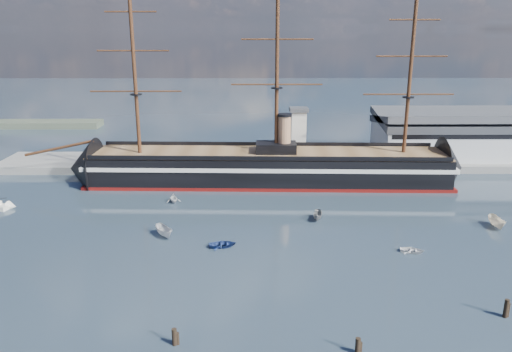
{
  "coord_description": "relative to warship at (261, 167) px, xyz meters",
  "views": [
    {
      "loc": [
        -9.69,
        -61.17,
        37.39
      ],
      "look_at": [
        -8.89,
        35.0,
        9.0
      ],
      "focal_mm": 35.0,
      "sensor_mm": 36.0,
      "label": 1
    }
  ],
  "objects": [
    {
      "name": "ground",
      "position": [
        7.41,
        -20.0,
        -4.04
      ],
      "size": [
        600.0,
        600.0,
        0.0
      ],
      "primitive_type": "plane",
      "color": "#27343F",
      "rests_on": "ground"
    },
    {
      "name": "quay",
      "position": [
        17.41,
        16.0,
        -4.04
      ],
      "size": [
        180.0,
        18.0,
        2.0
      ],
      "primitive_type": "cube",
      "color": "slate",
      "rests_on": "ground"
    },
    {
      "name": "warehouse",
      "position": [
        65.41,
        20.0,
        3.95
      ],
      "size": [
        63.0,
        21.0,
        11.6
      ],
      "color": "#B7BABC",
      "rests_on": "ground"
    },
    {
      "name": "quay_tower",
      "position": [
        10.41,
        13.0,
        5.72
      ],
      "size": [
        5.0,
        5.0,
        15.0
      ],
      "color": "silver",
      "rests_on": "ground"
    },
    {
      "name": "warship",
      "position": [
        0.0,
        0.0,
        0.0
      ],
      "size": [
        113.13,
        19.07,
        53.94
      ],
      "rotation": [
        0.0,
        0.0,
        -0.03
      ],
      "color": "black",
      "rests_on": "ground"
    },
    {
      "name": "motorboat_a",
      "position": [
        -18.73,
        -34.65,
        -4.04
      ],
      "size": [
        6.7,
        5.56,
        2.59
      ],
      "primitive_type": "imported",
      "rotation": [
        0.0,
        0.0,
        0.59
      ],
      "color": "silver",
      "rests_on": "ground"
    },
    {
      "name": "motorboat_b",
      "position": [
        -7.57,
        -39.24,
        -4.04
      ],
      "size": [
        1.75,
        3.22,
        1.42
      ],
      "primitive_type": "imported",
      "rotation": [
        0.0,
        0.0,
        1.75
      ],
      "color": "navy",
      "rests_on": "ground"
    },
    {
      "name": "motorboat_c",
      "position": [
        11.11,
        -26.25,
        -4.04
      ],
      "size": [
        5.62,
        2.96,
        2.14
      ],
      "primitive_type": "imported",
      "rotation": [
        0.0,
        0.0,
        -0.2
      ],
      "color": "slate",
      "rests_on": "ground"
    },
    {
      "name": "motorboat_d",
      "position": [
        -19.94,
        -15.25,
        -4.04
      ],
      "size": [
        6.29,
        4.26,
        2.12
      ],
      "primitive_type": "imported",
      "rotation": [
        0.0,
        0.0,
        0.33
      ],
      "color": "silver",
      "rests_on": "ground"
    },
    {
      "name": "motorboat_e",
      "position": [
        25.56,
        -41.88,
        -4.04
      ],
      "size": [
        1.67,
        2.73,
        1.19
      ],
      "primitive_type": "imported",
      "rotation": [
        0.0,
        0.0,
        1.3
      ],
      "color": "white",
      "rests_on": "ground"
    },
    {
      "name": "motorboat_f",
      "position": [
        45.58,
        -30.74,
        -4.04
      ],
      "size": [
        6.68,
        2.64,
        2.64
      ],
      "primitive_type": "imported",
      "rotation": [
        0.0,
        0.0,
        -0.03
      ],
      "color": "beige",
      "rests_on": "ground"
    },
    {
      "name": "piling_near_left",
      "position": [
        -11.86,
        -68.03,
        -4.04
      ],
      "size": [
        0.64,
        0.64,
        2.94
      ],
      "primitive_type": "cylinder",
      "color": "black",
      "rests_on": "ground"
    },
    {
      "name": "piling_near_right",
      "position": [
        31.87,
        -62.23,
        -4.04
      ],
      "size": [
        0.64,
        0.64,
        3.35
      ],
      "primitive_type": "cylinder",
      "color": "black",
      "rests_on": "ground"
    }
  ]
}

